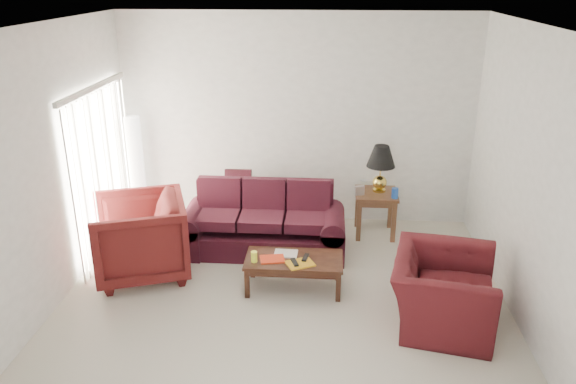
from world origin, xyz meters
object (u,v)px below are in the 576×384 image
Objects in this scene: floor_lamp at (137,170)px; coffee_table at (294,273)px; sofa at (263,220)px; armchair_right at (443,291)px; armchair_left at (140,237)px; end_table at (375,213)px.

floor_lamp is 1.43× the size of coffee_table.
sofa is 2.56m from armchair_right.
floor_lamp is 1.48× the size of armchair_left.
armchair_left reaches higher than coffee_table.
coffee_table is (-1.04, -1.57, -0.12)m from end_table.
armchair_left is (-2.91, -1.36, 0.18)m from end_table.
end_table is 2.21m from armchair_right.
floor_lamp is 4.64m from armchair_right.
armchair_right is 1.70m from coffee_table.
armchair_right is (3.46, -0.77, -0.12)m from armchair_left.
armchair_left is at bearing -154.85° from end_table.
sofa is 1.08m from coffee_table.
sofa is 1.34× the size of floor_lamp.
armchair_left reaches higher than end_table.
armchair_right is (2.06, -1.51, -0.06)m from sofa.
floor_lamp is at bearing 71.28° from armchair_right.
floor_lamp reaches higher than end_table.
sofa is at bearing -23.13° from floor_lamp.
end_table is 3.22m from armchair_left.
sofa is 1.58m from armchair_left.
armchair_left is (-1.40, -0.74, 0.05)m from sofa.
floor_lamp is 1.68m from armchair_left.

